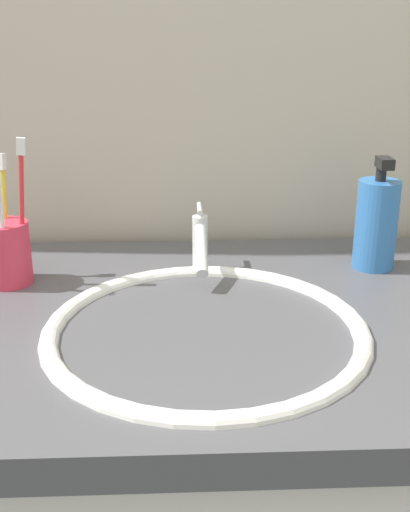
{
  "coord_description": "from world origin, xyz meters",
  "views": [
    {
      "loc": [
        -0.05,
        -0.76,
        1.27
      ],
      "look_at": [
        -0.02,
        -0.03,
        1.0
      ],
      "focal_mm": 44.04,
      "sensor_mm": 36.0,
      "label": 1
    }
  ],
  "objects": [
    {
      "name": "toothbrush_red",
      "position": [
        -0.28,
        0.11,
        1.03
      ],
      "size": [
        0.03,
        0.01,
        0.21
      ],
      "color": "red",
      "rests_on": "toothbrush_cup"
    },
    {
      "name": "soap_dispenser",
      "position": [
        0.25,
        0.16,
        0.98
      ],
      "size": [
        0.06,
        0.06,
        0.18
      ],
      "color": "#3372BF",
      "rests_on": "vanity_counter"
    },
    {
      "name": "toothbrush_white",
      "position": [
        -0.3,
        0.09,
        1.01
      ],
      "size": [
        0.02,
        0.03,
        0.18
      ],
      "color": "white",
      "rests_on": "toothbrush_cup"
    },
    {
      "name": "toothbrush_cup",
      "position": [
        -0.31,
        0.12,
        0.95
      ],
      "size": [
        0.07,
        0.07,
        0.09
      ],
      "primitive_type": "cylinder",
      "color": "#D8334C",
      "rests_on": "vanity_counter"
    },
    {
      "name": "tiled_wall_back",
      "position": [
        0.0,
        0.34,
        1.2
      ],
      "size": [
        2.2,
        0.04,
        2.4
      ],
      "primitive_type": "cube",
      "color": "beige",
      "rests_on": "ground"
    },
    {
      "name": "toothbrush_yellow",
      "position": [
        -0.31,
        0.14,
        1.02
      ],
      "size": [
        0.01,
        0.03,
        0.18
      ],
      "color": "yellow",
      "rests_on": "toothbrush_cup"
    },
    {
      "name": "faucet",
      "position": [
        -0.02,
        0.14,
        0.96
      ],
      "size": [
        0.02,
        0.14,
        0.1
      ],
      "color": "silver",
      "rests_on": "sink_basin"
    },
    {
      "name": "sink_basin",
      "position": [
        -0.02,
        -0.06,
        0.87
      ],
      "size": [
        0.41,
        0.41,
        0.11
      ],
      "color": "white",
      "rests_on": "vanity_counter"
    }
  ]
}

